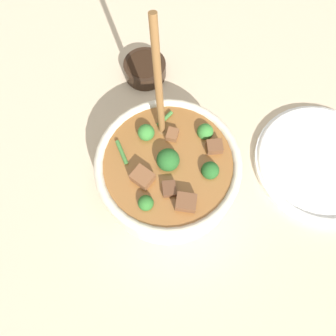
% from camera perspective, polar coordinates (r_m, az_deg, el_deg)
% --- Properties ---
extents(ground_plane, '(4.00, 4.00, 0.00)m').
position_cam_1_polar(ground_plane, '(0.63, -0.00, -1.86)').
color(ground_plane, '#C6B293').
extents(stew_bowl, '(0.25, 0.25, 0.29)m').
position_cam_1_polar(stew_bowl, '(0.58, 0.03, -0.12)').
color(stew_bowl, beige).
rests_on(stew_bowl, ground_plane).
extents(condiment_bowl, '(0.09, 0.09, 0.04)m').
position_cam_1_polar(condiment_bowl, '(0.73, -4.03, 16.91)').
color(condiment_bowl, black).
rests_on(condiment_bowl, ground_plane).
extents(empty_plate, '(0.25, 0.25, 0.02)m').
position_cam_1_polar(empty_plate, '(0.69, 24.92, 0.93)').
color(empty_plate, white).
rests_on(empty_plate, ground_plane).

